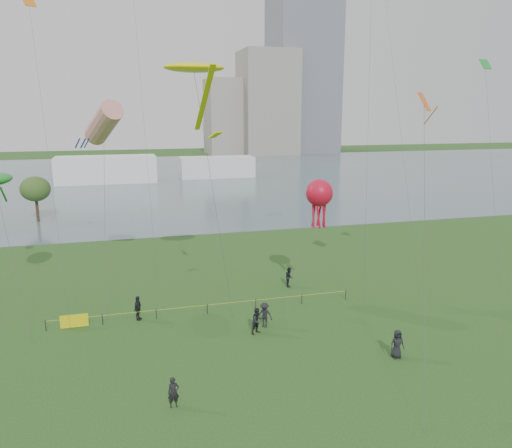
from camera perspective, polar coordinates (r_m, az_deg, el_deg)
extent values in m
plane|color=#1A3C13|center=(29.35, 5.48, -19.76)|extent=(400.00, 400.00, 0.00)
cube|color=#4F656C|center=(124.41, -11.04, 5.18)|extent=(400.00, 120.00, 0.08)
cube|color=gray|center=(193.12, 1.31, 13.64)|extent=(20.00, 20.00, 38.00)
cube|color=gray|center=(195.45, -3.24, 12.14)|extent=(16.00, 18.00, 28.00)
cube|color=white|center=(118.80, -16.72, 5.99)|extent=(22.00, 8.00, 6.00)
cube|color=silver|center=(123.96, -4.52, 6.51)|extent=(18.00, 7.00, 5.00)
cylinder|color=#352418|center=(79.57, -23.70, 1.30)|extent=(0.44, 0.44, 2.99)
ellipsoid|color=#395923|center=(79.04, -23.91, 3.68)|extent=(4.25, 4.25, 3.59)
cylinder|color=black|center=(40.38, -22.92, -10.63)|extent=(0.07, 0.07, 0.85)
cylinder|color=black|center=(39.99, -17.15, -10.40)|extent=(0.07, 0.07, 0.85)
cylinder|color=black|center=(39.99, -11.33, -10.06)|extent=(0.07, 0.07, 0.85)
cylinder|color=black|center=(40.40, -5.59, -9.63)|extent=(0.07, 0.07, 0.85)
cylinder|color=black|center=(41.19, -0.03, -9.11)|extent=(0.07, 0.07, 0.85)
cylinder|color=black|center=(42.34, 5.26, -8.55)|extent=(0.07, 0.07, 0.85)
cylinder|color=black|center=(43.84, 10.21, -7.95)|extent=(0.07, 0.07, 0.85)
cylinder|color=#C9D118|center=(40.28, -5.60, -9.20)|extent=(24.00, 0.03, 0.03)
cube|color=yellow|center=(40.08, -20.06, -10.36)|extent=(2.00, 0.04, 1.00)
imported|color=black|center=(36.72, 0.16, -11.00)|extent=(1.17, 1.07, 1.94)
imported|color=black|center=(37.74, 0.98, -10.34)|extent=(1.42, 1.30, 1.92)
imported|color=black|center=(39.99, -13.35, -9.33)|extent=(0.90, 1.22, 1.92)
imported|color=black|center=(34.63, 15.83, -13.05)|extent=(0.98, 0.68, 1.92)
imported|color=black|center=(28.87, -9.41, -18.46)|extent=(0.67, 0.48, 1.72)
imported|color=black|center=(46.20, 3.82, -6.05)|extent=(0.90, 1.03, 1.80)
cylinder|color=#3F3F42|center=(37.95, -4.82, 3.12)|extent=(2.25, 2.19, 18.89)
ellipsoid|color=yellow|center=(38.44, -7.10, 17.32)|extent=(4.51, 2.82, 0.70)
cube|color=yellow|center=(34.17, -5.93, 13.91)|extent=(0.36, 6.98, 4.09)
cube|color=yellow|center=(30.45, -4.64, 10.14)|extent=(0.95, 0.95, 0.42)
cylinder|color=#3F3F42|center=(41.90, -16.90, 0.69)|extent=(0.61, 7.91, 14.83)
cylinder|color=red|center=(45.01, -17.03, 10.99)|extent=(3.78, 5.20, 3.90)
cylinder|color=#1738A1|center=(43.93, -18.77, 8.76)|extent=(0.60, 1.13, 0.88)
cylinder|color=#1738A1|center=(44.33, -19.11, 8.76)|extent=(0.60, 1.13, 0.88)
cylinder|color=#1738A1|center=(44.22, -19.70, 8.71)|extent=(0.60, 1.13, 0.88)
cylinder|color=#1738A1|center=(43.75, -19.75, 8.67)|extent=(0.60, 1.13, 0.88)
cylinder|color=#1738A1|center=(43.57, -19.17, 8.70)|extent=(0.60, 1.13, 0.88)
cylinder|color=#3F3F42|center=(41.82, -26.17, -3.17)|extent=(3.01, 8.51, 10.49)
cylinder|color=#18841F|center=(43.66, -26.91, 3.08)|extent=(0.16, 1.79, 1.54)
cylinder|color=#3F3F42|center=(39.88, 5.32, -3.57)|extent=(4.36, 4.16, 9.21)
sphere|color=red|center=(41.53, 7.25, 3.54)|extent=(2.25, 2.25, 2.25)
cylinder|color=red|center=(42.01, 7.83, 1.41)|extent=(0.18, 0.54, 2.60)
cylinder|color=red|center=(42.30, 7.28, 1.50)|extent=(0.49, 0.36, 2.61)
cylinder|color=red|center=(42.11, 6.66, 1.47)|extent=(0.49, 0.36, 2.61)
cylinder|color=red|center=(41.63, 6.56, 1.34)|extent=(0.18, 0.54, 2.60)
cylinder|color=red|center=(41.33, 7.10, 1.24)|extent=(0.49, 0.36, 2.61)
cylinder|color=red|center=(41.52, 7.74, 1.28)|extent=(0.49, 0.36, 2.61)
cylinder|color=#3F3F42|center=(32.67, 18.74, -1.25)|extent=(8.27, 14.63, 16.48)
cube|color=orange|center=(40.16, 18.70, 13.10)|extent=(1.66, 1.66, 1.35)
cylinder|color=orange|center=(39.41, 19.33, 11.62)|extent=(0.08, 1.58, 1.35)
cube|color=#198C2D|center=(43.43, 24.75, 16.26)|extent=(0.97, 0.68, 0.76)
cube|color=orange|center=(44.78, -24.52, 22.13)|extent=(1.01, 0.76, 0.76)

